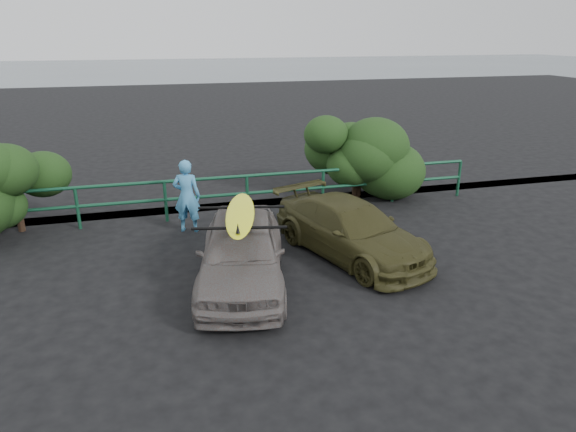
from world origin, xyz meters
name	(u,v)px	position (x,y,z in m)	size (l,w,h in m)	color
ground	(244,320)	(0.00, 0.00, 0.00)	(80.00, 80.00, 0.00)	black
ocean	(157,69)	(0.00, 60.00, 0.00)	(200.00, 200.00, 0.00)	#556168
guardrail	(207,198)	(0.00, 5.00, 0.52)	(14.00, 0.08, 1.04)	#154A30
shrub_right	(387,160)	(5.00, 5.50, 1.04)	(3.20, 2.40, 2.08)	#1F3D16
sedan	(242,252)	(0.20, 1.25, 0.64)	(1.51, 3.76, 1.28)	#665E5B
olive_vehicle	(351,229)	(2.58, 1.98, 0.56)	(1.57, 3.86, 1.12)	#3B391A
man	(187,196)	(-0.53, 4.21, 0.85)	(0.62, 0.41, 1.69)	#4599D1
roof_rack	(240,217)	(0.20, 1.25, 1.31)	(1.59, 1.11, 0.05)	black
surfboard	(240,214)	(0.20, 1.25, 1.37)	(0.50, 2.40, 0.07)	#EEF91A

